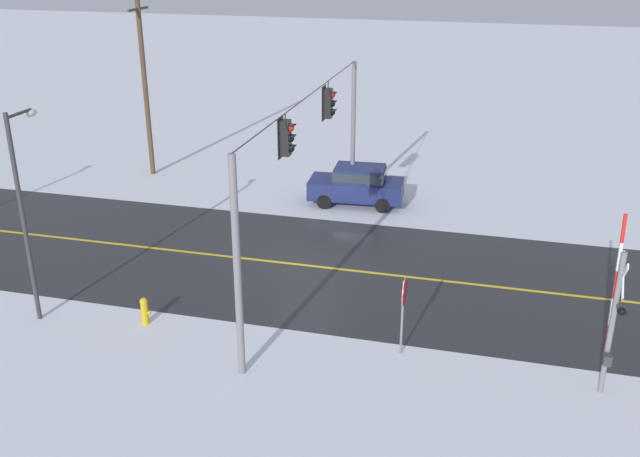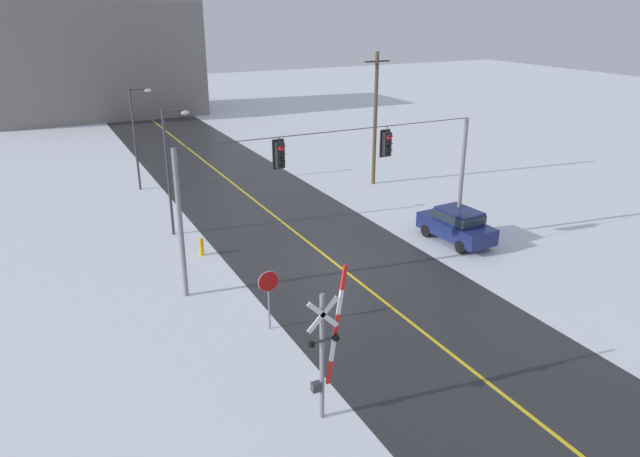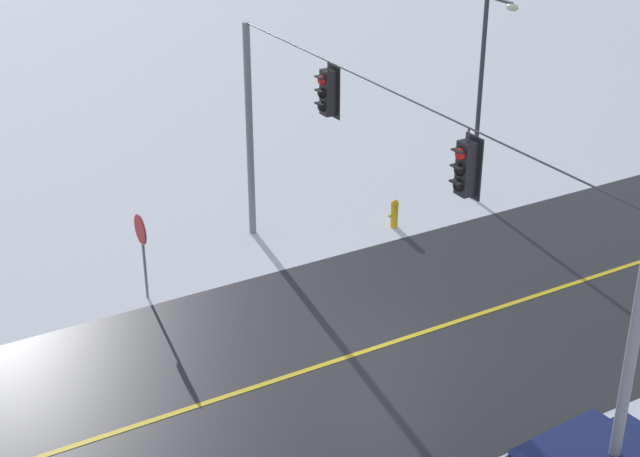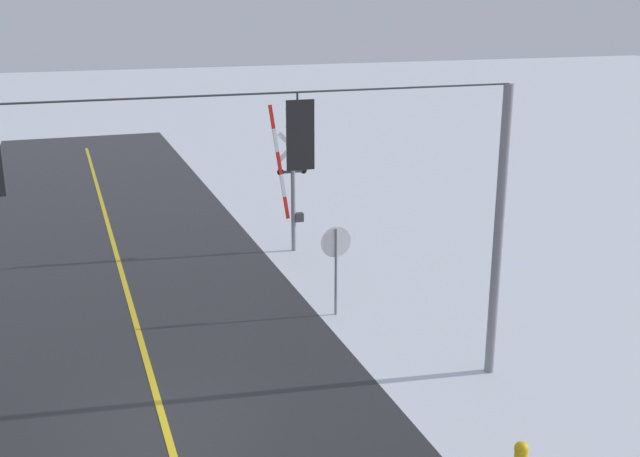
% 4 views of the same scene
% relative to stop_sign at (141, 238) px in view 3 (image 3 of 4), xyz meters
% --- Properties ---
extents(ground_plane, '(160.00, 160.00, 0.00)m').
position_rel_stop_sign_xyz_m(ground_plane, '(4.93, 4.06, -1.71)').
color(ground_plane, silver).
extents(road_asphalt, '(9.00, 80.00, 0.01)m').
position_rel_stop_sign_xyz_m(road_asphalt, '(4.93, 10.06, -1.71)').
color(road_asphalt, '#28282B').
rests_on(road_asphalt, ground).
extents(lane_centre_line, '(0.14, 72.00, 0.01)m').
position_rel_stop_sign_xyz_m(lane_centre_line, '(4.93, 10.06, -1.70)').
color(lane_centre_line, gold).
rests_on(lane_centre_line, ground).
extents(signal_span, '(14.20, 0.47, 6.22)m').
position_rel_stop_sign_xyz_m(signal_span, '(4.90, 4.05, 2.37)').
color(signal_span, gray).
rests_on(signal_span, ground).
extents(stop_sign, '(0.80, 0.09, 2.35)m').
position_rel_stop_sign_xyz_m(stop_sign, '(0.00, 0.00, 0.00)').
color(stop_sign, gray).
rests_on(stop_sign, ground).
extents(streetlamp_near, '(1.39, 0.28, 6.50)m').
position_rel_stop_sign_xyz_m(streetlamp_near, '(-0.66, 11.21, 2.20)').
color(streetlamp_near, '#38383D').
rests_on(streetlamp_near, ground).
extents(fire_hydrant, '(0.24, 0.31, 0.88)m').
position_rel_stop_sign_xyz_m(fire_hydrant, '(-0.32, 7.86, -1.25)').
color(fire_hydrant, gold).
rests_on(fire_hydrant, ground).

